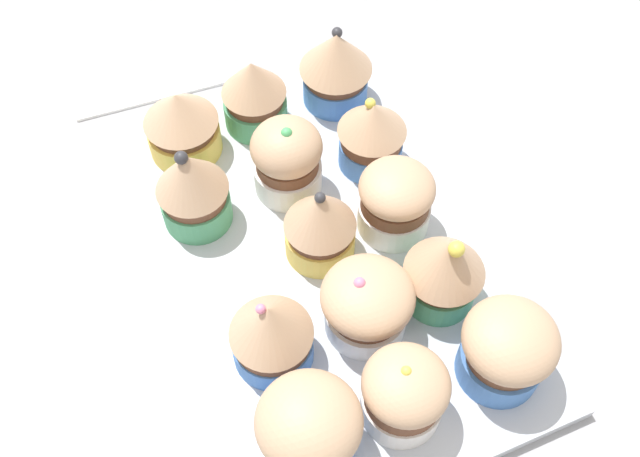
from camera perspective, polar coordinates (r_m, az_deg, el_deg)
name	(u,v)px	position (r cm, az deg, el deg)	size (l,w,h in cm)	color
ground_plane	(320,267)	(61.17, 0.00, -2.95)	(180.00, 180.00, 3.00)	#9E9EA3
baking_tray	(320,253)	(59.37, 0.00, -1.92)	(39.31, 25.11, 1.20)	silver
cupcake_0	(506,349)	(52.41, 14.15, -8.96)	(6.58, 6.58, 6.90)	#477AC6
cupcake_1	(445,269)	(53.97, 9.58, -3.07)	(5.97, 5.97, 8.05)	#4C9E6B
cupcake_2	(394,198)	(57.90, 5.74, 2.33)	(5.92, 5.92, 6.41)	white
cupcake_3	(372,134)	(61.42, 4.00, 7.27)	(5.73, 5.73, 7.21)	#477AC6
cupcake_4	(336,66)	(66.09, 1.22, 12.37)	(6.44, 6.44, 7.83)	#477AC6
cupcake_5	(407,392)	(50.41, 6.72, -12.36)	(5.86, 5.86, 6.57)	white
cupcake_6	(367,304)	(52.96, 3.63, -5.80)	(6.74, 6.74, 6.36)	white
cupcake_7	(321,222)	(55.94, 0.05, 0.52)	(5.57, 5.57, 7.42)	#EFC651
cupcake_8	(287,159)	(59.62, -2.52, 5.39)	(5.76, 5.76, 7.47)	white
cupcake_9	(250,95)	(64.47, -5.44, 10.17)	(5.59, 5.59, 7.11)	#4C9E6B
cupcake_10	(309,428)	(48.76, -0.85, -15.13)	(6.87, 6.87, 7.16)	#477AC6
cupcake_11	(271,332)	(51.52, -3.77, -7.98)	(5.93, 5.93, 7.33)	#477AC6
cupcake_12	(192,188)	(58.17, -9.81, 3.10)	(5.72, 5.72, 8.17)	#4C9E6B
cupcake_13	(181,123)	(63.48, -10.63, 8.01)	(6.31, 6.31, 6.60)	#EFC651
napkin	(147,62)	(75.31, -13.15, 12.33)	(10.19, 15.38, 0.60)	white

